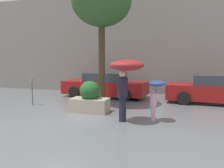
# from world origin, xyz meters

# --- Properties ---
(ground_plane) EXTENTS (40.00, 40.00, 0.00)m
(ground_plane) POSITION_xyz_m (0.00, 0.00, 0.00)
(ground_plane) COLOR slate
(building_facade) EXTENTS (18.00, 0.30, 6.00)m
(building_facade) POSITION_xyz_m (0.00, 6.50, 3.00)
(building_facade) COLOR gray
(building_facade) RESTS_ON ground
(planter_box) EXTENTS (1.43, 0.77, 1.19)m
(planter_box) POSITION_xyz_m (0.59, 1.12, 0.51)
(planter_box) COLOR #9E9384
(planter_box) RESTS_ON ground
(person_adult) EXTENTS (1.08, 1.08, 1.99)m
(person_adult) POSITION_xyz_m (2.20, 0.14, 1.61)
(person_adult) COLOR #1E1E2D
(person_adult) RESTS_ON ground
(person_child) EXTENTS (0.60, 0.60, 1.33)m
(person_child) POSITION_xyz_m (3.10, 0.49, 1.02)
(person_child) COLOR #D199B7
(person_child) RESTS_ON ground
(parked_car_near) EXTENTS (4.62, 2.20, 1.31)m
(parked_car_near) POSITION_xyz_m (0.09, 4.61, 0.61)
(parked_car_near) COLOR maroon
(parked_car_near) RESTS_ON ground
(parked_car_far) EXTENTS (4.42, 2.20, 1.31)m
(parked_car_far) POSITION_xyz_m (5.53, 4.22, 0.61)
(parked_car_far) COLOR maroon
(parked_car_far) RESTS_ON ground
(street_tree) EXTENTS (2.56, 2.56, 5.57)m
(street_tree) POSITION_xyz_m (0.64, 2.47, 4.43)
(street_tree) COLOR #423323
(street_tree) RESTS_ON ground
(parking_meter) EXTENTS (0.14, 0.14, 1.21)m
(parking_meter) POSITION_xyz_m (-2.36, 1.67, 0.87)
(parking_meter) COLOR #595B60
(parking_meter) RESTS_ON ground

